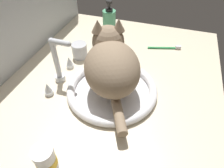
{
  "coord_description": "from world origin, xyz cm",
  "views": [
    {
      "loc": [
        -53.34,
        -17.06,
        55.61
      ],
      "look_at": [
        -4.36,
        -0.98,
        7.0
      ],
      "focal_mm": 31.39,
      "sensor_mm": 36.0,
      "label": 1
    }
  ],
  "objects_px": {
    "soap_pump_bottle": "(109,22)",
    "metal_jar": "(80,51)",
    "faucet": "(59,66)",
    "pill_bottle": "(45,159)",
    "toothbrush": "(165,48)",
    "cat": "(111,63)",
    "sink_basin": "(112,89)"
  },
  "relations": [
    {
      "from": "cat",
      "to": "sink_basin",
      "type": "bearing_deg",
      "value": -153.74
    },
    {
      "from": "cat",
      "to": "soap_pump_bottle",
      "type": "relative_size",
      "value": 2.0
    },
    {
      "from": "faucet",
      "to": "soap_pump_bottle",
      "type": "distance_m",
      "value": 0.42
    },
    {
      "from": "sink_basin",
      "to": "metal_jar",
      "type": "height_order",
      "value": "metal_jar"
    },
    {
      "from": "soap_pump_bottle",
      "to": "pill_bottle",
      "type": "bearing_deg",
      "value": -174.18
    },
    {
      "from": "pill_bottle",
      "to": "metal_jar",
      "type": "distance_m",
      "value": 0.51
    },
    {
      "from": "soap_pump_bottle",
      "to": "metal_jar",
      "type": "relative_size",
      "value": 2.57
    },
    {
      "from": "faucet",
      "to": "metal_jar",
      "type": "relative_size",
      "value": 2.92
    },
    {
      "from": "sink_basin",
      "to": "faucet",
      "type": "height_order",
      "value": "faucet"
    },
    {
      "from": "faucet",
      "to": "toothbrush",
      "type": "distance_m",
      "value": 0.51
    },
    {
      "from": "soap_pump_bottle",
      "to": "sink_basin",
      "type": "bearing_deg",
      "value": -159.96
    },
    {
      "from": "faucet",
      "to": "cat",
      "type": "bearing_deg",
      "value": -84.76
    },
    {
      "from": "metal_jar",
      "to": "faucet",
      "type": "bearing_deg",
      "value": 179.14
    },
    {
      "from": "cat",
      "to": "metal_jar",
      "type": "bearing_deg",
      "value": 52.96
    },
    {
      "from": "pill_bottle",
      "to": "faucet",
      "type": "bearing_deg",
      "value": 22.86
    },
    {
      "from": "sink_basin",
      "to": "cat",
      "type": "distance_m",
      "value": 0.11
    },
    {
      "from": "soap_pump_bottle",
      "to": "pill_bottle",
      "type": "distance_m",
      "value": 0.74
    },
    {
      "from": "faucet",
      "to": "cat",
      "type": "xyz_separation_m",
      "value": [
        0.02,
        -0.2,
        0.05
      ]
    },
    {
      "from": "cat",
      "to": "metal_jar",
      "type": "relative_size",
      "value": 5.13
    },
    {
      "from": "metal_jar",
      "to": "toothbrush",
      "type": "relative_size",
      "value": 0.44
    },
    {
      "from": "soap_pump_bottle",
      "to": "metal_jar",
      "type": "xyz_separation_m",
      "value": [
        -0.24,
        0.06,
        -0.03
      ]
    },
    {
      "from": "pill_bottle",
      "to": "metal_jar",
      "type": "relative_size",
      "value": 1.21
    },
    {
      "from": "sink_basin",
      "to": "faucet",
      "type": "relative_size",
      "value": 1.67
    },
    {
      "from": "faucet",
      "to": "metal_jar",
      "type": "distance_m",
      "value": 0.17
    },
    {
      "from": "soap_pump_bottle",
      "to": "faucet",
      "type": "bearing_deg",
      "value": 171.6
    },
    {
      "from": "metal_jar",
      "to": "cat",
      "type": "bearing_deg",
      "value": -127.04
    },
    {
      "from": "sink_basin",
      "to": "metal_jar",
      "type": "xyz_separation_m",
      "value": [
        0.17,
        0.21,
        0.02
      ]
    },
    {
      "from": "toothbrush",
      "to": "pill_bottle",
      "type": "bearing_deg",
      "value": 161.42
    },
    {
      "from": "pill_bottle",
      "to": "metal_jar",
      "type": "height_order",
      "value": "pill_bottle"
    },
    {
      "from": "cat",
      "to": "metal_jar",
      "type": "distance_m",
      "value": 0.26
    },
    {
      "from": "sink_basin",
      "to": "metal_jar",
      "type": "distance_m",
      "value": 0.27
    },
    {
      "from": "soap_pump_bottle",
      "to": "pill_bottle",
      "type": "height_order",
      "value": "soap_pump_bottle"
    }
  ]
}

